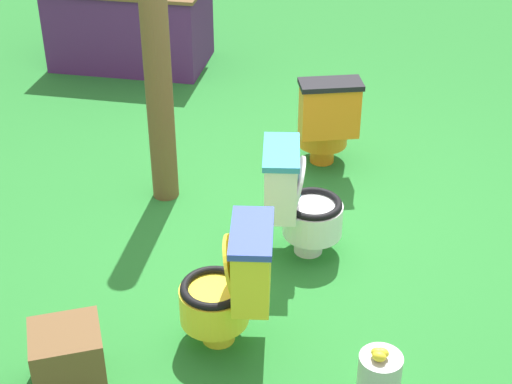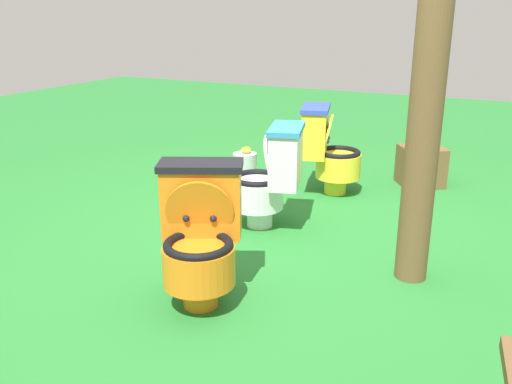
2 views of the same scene
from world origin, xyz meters
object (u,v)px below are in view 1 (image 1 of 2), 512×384
vendor_table (130,23)px  lemon_bucket (380,373)px  toilet_white (298,201)px  toilet_orange (326,121)px  small_crate (68,358)px  wooden_post (158,81)px  toilet_yellow (231,285)px

vendor_table → lemon_bucket: size_ratio=5.68×
vendor_table → toilet_white: bearing=-46.0°
toilet_orange → small_crate: size_ratio=2.08×
small_crate → toilet_white: bearing=62.5°
toilet_orange → vendor_table: size_ratio=0.46×
wooden_post → lemon_bucket: (1.78, -1.36, -0.74)m
toilet_white → small_crate: 1.67m
small_crate → lemon_bucket: small_crate is taller
wooden_post → small_crate: 1.96m
small_crate → lemon_bucket: size_ratio=1.26×
toilet_orange → vendor_table: (-2.23, 1.33, 0.02)m
toilet_white → lemon_bucket: toilet_white is taller
toilet_yellow → lemon_bucket: (0.82, -0.11, -0.26)m
vendor_table → lemon_bucket: bearing=-48.3°
toilet_orange → vendor_table: vendor_table is taller
toilet_yellow → small_crate: size_ratio=2.08×
toilet_yellow → small_crate: bearing=114.3°
wooden_post → small_crate: (0.29, -1.81, -0.69)m
toilet_white → toilet_orange: (-0.11, 1.09, 0.00)m
vendor_table → wooden_post: wooden_post is taller
toilet_yellow → vendor_table: (-2.24, 3.33, 0.02)m
toilet_white → toilet_yellow: same height
small_crate → toilet_yellow: bearing=40.6°
lemon_bucket → toilet_orange: bearing=111.7°
wooden_post → toilet_yellow: bearing=-52.4°
toilet_white → lemon_bucket: size_ratio=2.63×
toilet_yellow → small_crate: 0.90m
toilet_orange → small_crate: bearing=-129.6°
vendor_table → toilet_orange: bearing=-30.9°
wooden_post → small_crate: wooden_post is taller
toilet_yellow → wooden_post: 1.64m
small_crate → wooden_post: bearing=99.2°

